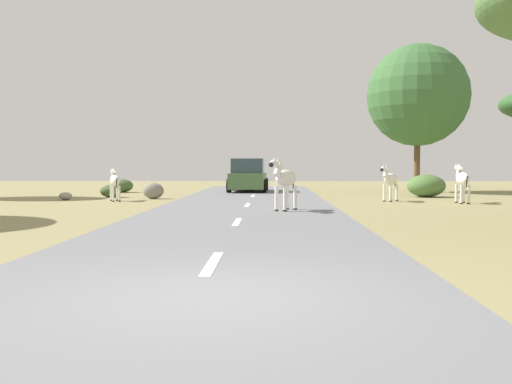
{
  "coord_description": "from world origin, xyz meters",
  "views": [
    {
      "loc": [
        0.65,
        -6.19,
        1.48
      ],
      "look_at": [
        0.21,
        9.83,
        0.71
      ],
      "focal_mm": 40.24,
      "sensor_mm": 36.0,
      "label": 1
    }
  ],
  "objects_px": {
    "zebra_1": "(115,181)",
    "bush_0": "(426,186)",
    "bush_2": "(122,186)",
    "rock_2": "(65,196)",
    "zebra_0": "(285,179)",
    "car_0": "(248,176)",
    "tree_4": "(418,95)",
    "bush_3": "(111,191)",
    "zebra_2": "(462,179)",
    "zebra_4": "(390,180)",
    "rock_1": "(153,191)"
  },
  "relations": [
    {
      "from": "zebra_1",
      "to": "bush_0",
      "type": "relative_size",
      "value": 0.8
    },
    {
      "from": "bush_2",
      "to": "rock_2",
      "type": "bearing_deg",
      "value": -95.62
    },
    {
      "from": "zebra_0",
      "to": "car_0",
      "type": "distance_m",
      "value": 12.83
    },
    {
      "from": "tree_4",
      "to": "bush_3",
      "type": "distance_m",
      "value": 16.62
    },
    {
      "from": "bush_0",
      "to": "car_0",
      "type": "bearing_deg",
      "value": 152.94
    },
    {
      "from": "bush_2",
      "to": "bush_3",
      "type": "distance_m",
      "value": 4.73
    },
    {
      "from": "bush_0",
      "to": "tree_4",
      "type": "bearing_deg",
      "value": 81.02
    },
    {
      "from": "tree_4",
      "to": "bush_3",
      "type": "relative_size",
      "value": 8.16
    },
    {
      "from": "zebra_1",
      "to": "bush_0",
      "type": "distance_m",
      "value": 13.76
    },
    {
      "from": "rock_2",
      "to": "tree_4",
      "type": "bearing_deg",
      "value": 23.61
    },
    {
      "from": "zebra_0",
      "to": "zebra_1",
      "type": "xyz_separation_m",
      "value": [
        -6.75,
        5.28,
        -0.21
      ]
    },
    {
      "from": "bush_0",
      "to": "bush_2",
      "type": "bearing_deg",
      "value": 164.91
    },
    {
      "from": "bush_2",
      "to": "rock_2",
      "type": "distance_m",
      "value": 6.61
    },
    {
      "from": "zebra_0",
      "to": "zebra_1",
      "type": "height_order",
      "value": "zebra_0"
    },
    {
      "from": "car_0",
      "to": "bush_0",
      "type": "bearing_deg",
      "value": -25.63
    },
    {
      "from": "car_0",
      "to": "bush_3",
      "type": "relative_size",
      "value": 4.56
    },
    {
      "from": "zebra_0",
      "to": "zebra_2",
      "type": "height_order",
      "value": "zebra_0"
    },
    {
      "from": "zebra_4",
      "to": "rock_1",
      "type": "xyz_separation_m",
      "value": [
        -9.84,
        1.48,
        -0.53
      ]
    },
    {
      "from": "car_0",
      "to": "bush_2",
      "type": "relative_size",
      "value": 3.7
    },
    {
      "from": "zebra_1",
      "to": "bush_0",
      "type": "bearing_deg",
      "value": -9.26
    },
    {
      "from": "zebra_1",
      "to": "tree_4",
      "type": "relative_size",
      "value": 0.18
    },
    {
      "from": "zebra_1",
      "to": "zebra_2",
      "type": "height_order",
      "value": "zebra_2"
    },
    {
      "from": "tree_4",
      "to": "bush_3",
      "type": "height_order",
      "value": "tree_4"
    },
    {
      "from": "zebra_2",
      "to": "bush_0",
      "type": "relative_size",
      "value": 0.95
    },
    {
      "from": "zebra_1",
      "to": "tree_4",
      "type": "bearing_deg",
      "value": 6.28
    },
    {
      "from": "zebra_4",
      "to": "rock_1",
      "type": "height_order",
      "value": "zebra_4"
    },
    {
      "from": "zebra_0",
      "to": "car_0",
      "type": "xyz_separation_m",
      "value": [
        -1.65,
        12.72,
        -0.18
      ]
    },
    {
      "from": "zebra_2",
      "to": "car_0",
      "type": "relative_size",
      "value": 0.37
    },
    {
      "from": "zebra_0",
      "to": "zebra_2",
      "type": "xyz_separation_m",
      "value": [
        6.85,
        4.31,
        -0.11
      ]
    },
    {
      "from": "zebra_2",
      "to": "bush_3",
      "type": "bearing_deg",
      "value": 168.8
    },
    {
      "from": "bush_0",
      "to": "bush_3",
      "type": "relative_size",
      "value": 1.79
    },
    {
      "from": "zebra_4",
      "to": "bush_3",
      "type": "distance_m",
      "value": 12.25
    },
    {
      "from": "zebra_0",
      "to": "car_0",
      "type": "bearing_deg",
      "value": -55.36
    },
    {
      "from": "zebra_2",
      "to": "rock_1",
      "type": "distance_m",
      "value": 12.63
    },
    {
      "from": "bush_2",
      "to": "rock_2",
      "type": "height_order",
      "value": "bush_2"
    },
    {
      "from": "zebra_1",
      "to": "zebra_4",
      "type": "height_order",
      "value": "zebra_4"
    },
    {
      "from": "bush_2",
      "to": "rock_1",
      "type": "xyz_separation_m",
      "value": [
        2.87,
        -5.7,
        -0.01
      ]
    },
    {
      "from": "rock_2",
      "to": "zebra_1",
      "type": "bearing_deg",
      "value": -16.78
    },
    {
      "from": "bush_2",
      "to": "rock_2",
      "type": "relative_size",
      "value": 2.11
    },
    {
      "from": "car_0",
      "to": "rock_1",
      "type": "relative_size",
      "value": 4.88
    },
    {
      "from": "zebra_0",
      "to": "bush_3",
      "type": "xyz_separation_m",
      "value": [
        -7.64,
        7.87,
        -0.74
      ]
    },
    {
      "from": "zebra_1",
      "to": "bush_3",
      "type": "height_order",
      "value": "zebra_1"
    },
    {
      "from": "zebra_1",
      "to": "rock_2",
      "type": "bearing_deg",
      "value": 140.41
    },
    {
      "from": "bush_3",
      "to": "zebra_0",
      "type": "bearing_deg",
      "value": -45.84
    },
    {
      "from": "tree_4",
      "to": "bush_2",
      "type": "height_order",
      "value": "tree_4"
    },
    {
      "from": "car_0",
      "to": "bush_0",
      "type": "height_order",
      "value": "car_0"
    },
    {
      "from": "zebra_1",
      "to": "zebra_2",
      "type": "bearing_deg",
      "value": -26.86
    },
    {
      "from": "bush_0",
      "to": "bush_3",
      "type": "bearing_deg",
      "value": -177.48
    },
    {
      "from": "zebra_0",
      "to": "bush_0",
      "type": "bearing_deg",
      "value": -100.68
    },
    {
      "from": "zebra_1",
      "to": "rock_2",
      "type": "relative_size",
      "value": 2.44
    }
  ]
}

